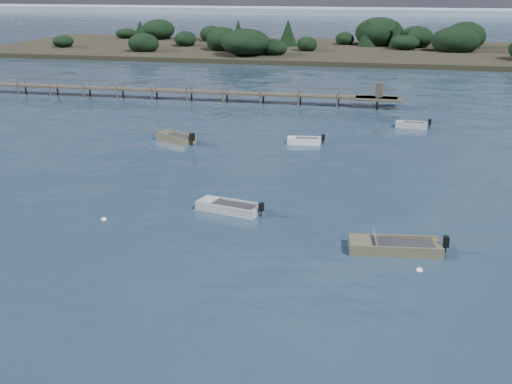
% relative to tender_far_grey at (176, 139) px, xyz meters
% --- Properties ---
extents(ground, '(400.00, 400.00, 0.00)m').
position_rel_tender_far_grey_xyz_m(ground, '(12.56, 31.10, -0.18)').
color(ground, '#182939').
rests_on(ground, ground).
extents(tender_far_grey, '(3.96, 3.04, 1.30)m').
position_rel_tender_far_grey_xyz_m(tender_far_grey, '(0.00, 0.00, 0.00)').
color(tender_far_grey, '#6F674A').
rests_on(tender_far_grey, ground).
extents(dinghy_mid_grey, '(4.31, 2.35, 1.07)m').
position_rel_tender_far_grey_xyz_m(dinghy_mid_grey, '(8.81, -15.86, -0.04)').
color(dinghy_mid_grey, '#A2A6A8').
rests_on(dinghy_mid_grey, ground).
extents(dinghy_mid_white_a, '(5.12, 2.31, 1.18)m').
position_rel_tender_far_grey_xyz_m(dinghy_mid_white_a, '(18.65, -19.84, -0.03)').
color(dinghy_mid_white_a, '#6F674A').
rests_on(dinghy_mid_white_a, ground).
extents(tender_far_white, '(3.19, 1.39, 1.08)m').
position_rel_tender_far_grey_xyz_m(tender_far_white, '(10.93, 1.52, -0.03)').
color(tender_far_white, white).
rests_on(tender_far_white, ground).
extents(tender_far_grey_b, '(3.25, 1.18, 1.11)m').
position_rel_tender_far_grey_xyz_m(tender_far_grey_b, '(19.91, 9.75, -0.02)').
color(tender_far_grey_b, '#A2A6A8').
rests_on(tender_far_grey_b, ground).
extents(buoy_b, '(0.32, 0.32, 0.32)m').
position_rel_tender_far_grey_xyz_m(buoy_b, '(19.87, -21.98, -0.18)').
color(buoy_b, white).
rests_on(buoy_b, ground).
extents(buoy_c, '(0.32, 0.32, 0.32)m').
position_rel_tender_far_grey_xyz_m(buoy_c, '(2.04, -18.85, -0.18)').
color(buoy_c, white).
rests_on(buoy_c, ground).
extents(jetty, '(64.50, 3.20, 3.40)m').
position_rel_tender_far_grey_xyz_m(jetty, '(-9.18, 19.09, 0.80)').
color(jetty, '#4A4236').
rests_on(jetty, ground).
extents(far_headland, '(190.00, 40.00, 5.80)m').
position_rel_tender_far_grey_xyz_m(far_headland, '(37.56, 71.10, 1.78)').
color(far_headland, black).
rests_on(far_headland, ground).
extents(distant_haze, '(280.00, 20.00, 2.40)m').
position_rel_tender_far_grey_xyz_m(distant_haze, '(-77.44, 201.10, -0.18)').
color(distant_haze, '#8B9DAC').
rests_on(distant_haze, ground).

